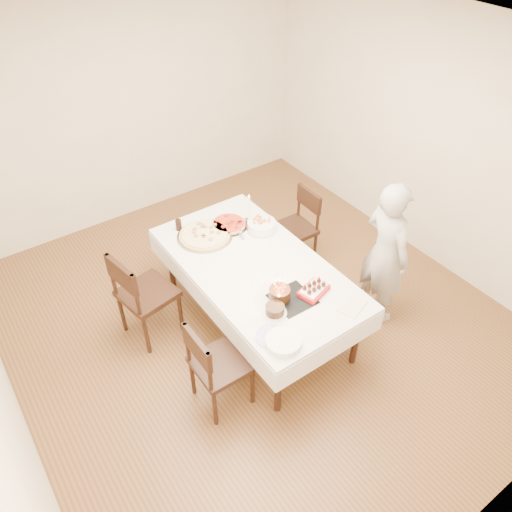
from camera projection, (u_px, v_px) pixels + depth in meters
floor at (255, 320)px, 5.09m from camera, size 5.00×5.00×0.00m
wall_back at (131, 110)px, 5.78m from camera, size 4.50×0.04×2.70m
wall_right at (430, 140)px, 5.22m from camera, size 0.04×5.00×2.70m
ceiling at (254, 46)px, 3.35m from camera, size 5.00×5.00×0.00m
dining_table at (256, 294)px, 4.84m from camera, size 1.27×2.21×0.75m
chair_right_savory at (294, 229)px, 5.52m from camera, size 0.47×0.47×0.89m
chair_left_savory at (147, 293)px, 4.67m from camera, size 0.60×0.60×1.00m
chair_left_dessert at (221, 364)px, 4.09m from camera, size 0.48×0.48×0.93m
person at (385, 253)px, 4.71m from camera, size 0.41×0.59×1.53m
pizza_white at (205, 235)px, 4.91m from camera, size 0.64×0.64×0.04m
pizza_pepperoni at (229, 224)px, 5.05m from camera, size 0.45×0.45×0.04m
red_placemat at (257, 224)px, 5.09m from camera, size 0.33×0.33×0.01m
pasta_bowl at (261, 226)px, 4.98m from camera, size 0.34×0.34×0.09m
taper_candle at (249, 211)px, 4.91m from camera, size 0.09×0.09×0.40m
shaker_pair at (243, 236)px, 4.88m from camera, size 0.08×0.08×0.08m
cola_glass at (179, 225)px, 4.98m from camera, size 0.08×0.08×0.11m
layer_cake at (275, 310)px, 4.11m from camera, size 0.23×0.23×0.08m
cake_board at (292, 299)px, 4.26m from camera, size 0.34×0.34×0.01m
birthday_cake at (280, 291)px, 4.20m from camera, size 0.24×0.24×0.17m
strawberry_box at (314, 290)px, 4.30m from camera, size 0.31×0.24×0.07m
box_lid at (352, 306)px, 4.20m from camera, size 0.30×0.24×0.02m
plate_stack at (283, 342)px, 3.86m from camera, size 0.34×0.34×0.06m
china_plate at (272, 336)px, 3.94m from camera, size 0.32×0.32×0.01m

